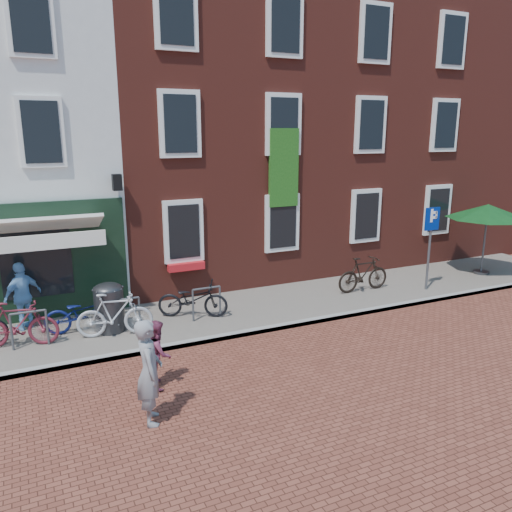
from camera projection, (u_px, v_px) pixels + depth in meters
name	position (u px, v px, depth m)	size (l,w,h in m)	color
ground	(204.00, 344.00, 11.30)	(80.00, 80.00, 0.00)	brown
sidewalk	(222.00, 314.00, 13.02)	(24.00, 3.00, 0.10)	slate
building_brick_mid	(188.00, 119.00, 17.07)	(6.00, 8.00, 10.00)	maroon
building_brick_right	(337.00, 121.00, 19.52)	(6.00, 8.00, 10.00)	maroon
filler_right	(461.00, 134.00, 22.29)	(7.00, 8.00, 9.00)	maroon
litter_bin	(109.00, 305.00, 11.66)	(0.67, 0.67, 1.23)	#313134
parking_sign	(431.00, 234.00, 14.46)	(0.50, 0.08, 2.43)	#4C4C4F
parasol	(488.00, 209.00, 16.00)	(2.56, 2.56, 2.37)	#4C4C4F
woman	(149.00, 372.00, 8.11)	(0.65, 0.42, 1.77)	gray
boy	(157.00, 353.00, 9.34)	(0.62, 0.49, 1.28)	#7D324D
cafe_person	(23.00, 296.00, 11.75)	(0.94, 0.39, 1.61)	#7EB7EA
bicycle_1	(17.00, 324.00, 10.83)	(0.48, 1.69, 1.02)	maroon
bicycle_2	(84.00, 313.00, 11.63)	(0.61, 1.74, 0.92)	#0E1751
bicycle_3	(115.00, 315.00, 11.39)	(0.48, 1.69, 1.02)	#B2B2B5
bicycle_4	(193.00, 299.00, 12.59)	(0.61, 1.74, 0.92)	black
bicycle_5	(363.00, 274.00, 14.60)	(0.48, 1.69, 1.02)	black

